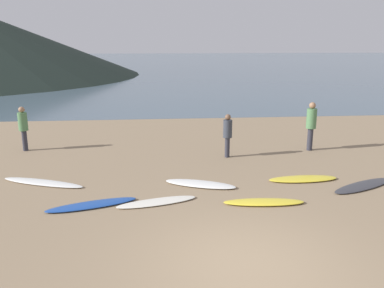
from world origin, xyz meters
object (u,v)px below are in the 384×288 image
Objects in this scene: surfboard_6 at (363,186)px; person_2 at (311,122)px; surfboard_5 at (303,179)px; surfboard_2 at (157,202)px; person_1 at (228,132)px; person_3 at (23,125)px; surfboard_4 at (264,202)px; surfboard_3 at (200,184)px; surfboard_0 at (43,182)px; surfboard_1 at (92,205)px.

person_2 is at bearing 65.22° from surfboard_6.
surfboard_6 is (1.51, -0.68, -0.01)m from surfboard_5.
surfboard_2 is 4.75m from person_1.
surfboard_6 is 11.75m from person_3.
surfboard_5 is (1.62, 1.63, -0.00)m from surfboard_4.
surfboard_3 is 1.01× the size of surfboard_4.
surfboard_0 is 6.30m from surfboard_4.
surfboard_4 is (5.97, -2.01, 0.01)m from surfboard_0.
person_2 is (5.74, 4.58, 1.03)m from surfboard_2.
surfboard_1 is 1.47× the size of person_1.
surfboard_0 is 6.25m from person_1.
person_1 is (-3.32, 3.28, 0.87)m from surfboard_6.
person_1 reaches higher than surfboard_6.
surfboard_3 is at bearing -55.19° from person_2.
surfboard_3 is 1.00× the size of surfboard_5.
person_2 is at bearing 131.97° from person_3.
surfboard_2 is 0.90× the size of surfboard_6.
surfboard_4 is at bearing 3.27° from person_1.
surfboard_5 is 3.29m from person_1.
person_1 is at bearing 42.86° from surfboard_2.
surfboard_3 is 4.61m from surfboard_6.
person_3 is at bearing 153.93° from surfboard_5.
person_3 is at bearing 166.33° from surfboard_3.
person_1 reaches higher than surfboard_4.
person_3 is (-10.60, 0.89, -0.09)m from person_2.
surfboard_1 reaches higher than surfboard_0.
surfboard_2 is 1.01× the size of surfboard_3.
surfboard_1 is 1.24× the size of person_2.
person_3 reaches higher than surfboard_2.
surfboard_4 is 0.99× the size of surfboard_5.
surfboard_0 is 9.51m from person_2.
person_2 is (7.35, 4.64, 1.03)m from surfboard_1.
surfboard_3 is (4.51, -0.55, 0.01)m from surfboard_0.
person_1 is at bearing 109.31° from surfboard_6.
surfboard_5 is 1.25× the size of person_3.
person_1 is at bearing 26.82° from surfboard_1.
surfboard_3 is (2.86, 1.23, 0.01)m from surfboard_1.
surfboard_0 is 1.27× the size of surfboard_5.
person_2 reaches higher than surfboard_1.
surfboard_2 is at bearing -164.54° from surfboard_5.
person_3 reaches higher than surfboard_0.
person_2 is (4.50, 3.41, 1.02)m from surfboard_3.
person_3 is at bearing 134.97° from surfboard_0.
person_3 reaches higher than surfboard_4.
surfboard_2 is at bearing -53.74° from person_2.
surfboard_0 is 4.18m from person_3.
surfboard_1 is at bearing 167.02° from surfboard_2.
surfboard_5 reaches higher than surfboard_6.
surfboard_3 is at bearing 138.71° from surfboard_4.
person_2 is (3.04, 4.87, 1.02)m from surfboard_4.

